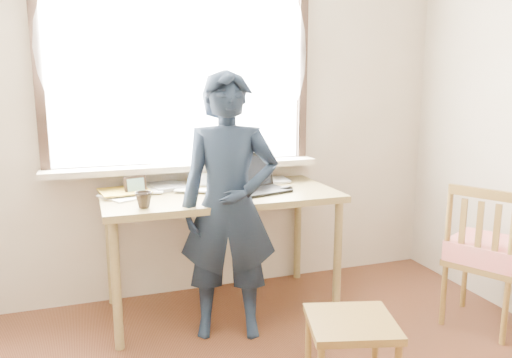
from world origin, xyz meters
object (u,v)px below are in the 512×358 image
object	(u,v)px
mug_white	(203,181)
desk	(221,205)
mug_dark	(144,200)
side_chair	(486,253)
laptop	(256,182)
person	(229,207)
work_chair	(351,332)

from	to	relation	value
mug_white	desk	bearing A→B (deg)	-62.89
mug_dark	side_chair	xyz separation A→B (m)	(1.98, -0.52, -0.37)
mug_white	side_chair	distance (m)	1.83
side_chair	desk	bearing A→B (deg)	152.60
laptop	side_chair	size ratio (longest dim) A/B	0.45
laptop	mug_white	bearing A→B (deg)	149.63
side_chair	mug_white	bearing A→B (deg)	149.50
desk	side_chair	xyz separation A→B (m)	(1.47, -0.76, -0.24)
side_chair	person	xyz separation A→B (m)	(-1.50, 0.43, 0.31)
desk	mug_white	xyz separation A→B (m)	(-0.08, 0.15, 0.13)
mug_white	side_chair	size ratio (longest dim) A/B	0.14
side_chair	mug_dark	bearing A→B (deg)	165.20
mug_white	mug_dark	bearing A→B (deg)	-138.37
person	side_chair	bearing A→B (deg)	0.05
mug_white	mug_dark	size ratio (longest dim) A/B	1.26
desk	work_chair	world-z (taller)	desk
mug_white	side_chair	world-z (taller)	side_chair
desk	person	bearing A→B (deg)	-96.25
mug_dark	work_chair	distance (m)	1.33
mug_dark	person	xyz separation A→B (m)	(0.47, -0.09, -0.06)
mug_dark	laptop	bearing A→B (deg)	15.48
desk	mug_dark	world-z (taller)	mug_dark
work_chair	desk	bearing A→B (deg)	105.60
mug_white	person	world-z (taller)	person
desk	side_chair	distance (m)	1.67
desk	side_chair	bearing A→B (deg)	-27.40
desk	person	distance (m)	0.34
mug_white	person	size ratio (longest dim) A/B	0.08
mug_dark	side_chair	distance (m)	2.08
mug_white	person	xyz separation A→B (m)	(0.04, -0.48, -0.06)
work_chair	mug_white	bearing A→B (deg)	107.01
desk	laptop	world-z (taller)	laptop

